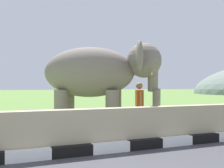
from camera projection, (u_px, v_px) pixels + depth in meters
name	position (u px, v px, depth m)	size (l,w,h in m)	color
striped_curb	(51.00, 153.00, 5.57)	(16.20, 0.20, 0.24)	white
barrier_parapet	(142.00, 127.00, 6.76)	(28.00, 0.36, 1.00)	tan
elephant	(100.00, 74.00, 9.03)	(3.96, 3.42, 2.97)	slate
person_handler	(139.00, 103.00, 9.24)	(0.36, 0.64, 1.66)	navy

